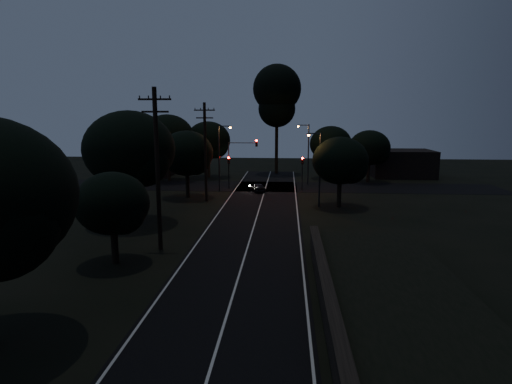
{
  "coord_description": "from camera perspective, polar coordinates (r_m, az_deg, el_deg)",
  "views": [
    {
      "loc": [
        2.7,
        -12.99,
        9.16
      ],
      "look_at": [
        0.0,
        24.0,
        2.5
      ],
      "focal_mm": 30.0,
      "sensor_mm": 36.0,
      "label": 1
    }
  ],
  "objects": [
    {
      "name": "tree_far_ne",
      "position": [
        63.35,
        10.13,
        6.22
      ],
      "size": [
        6.06,
        6.06,
        7.67
      ],
      "color": "black",
      "rests_on": "ground"
    },
    {
      "name": "building_left",
      "position": [
        69.2,
        -15.04,
        4.06
      ],
      "size": [
        10.0,
        8.0,
        4.4
      ],
      "primitive_type": "cube",
      "color": "black",
      "rests_on": "ground"
    },
    {
      "name": "tree_far_nw",
      "position": [
        64.01,
        -6.2,
        6.74
      ],
      "size": [
        6.56,
        6.56,
        8.31
      ],
      "color": "black",
      "rests_on": "ground"
    },
    {
      "name": "signal_right",
      "position": [
        53.39,
        6.2,
        3.32
      ],
      "size": [
        0.28,
        0.35,
        4.1
      ],
      "color": "black",
      "rests_on": "ground"
    },
    {
      "name": "streetlight_b",
      "position": [
        57.23,
        6.81,
        5.58
      ],
      "size": [
        1.66,
        0.26,
        8.0
      ],
      "color": "black",
      "rests_on": "ground"
    },
    {
      "name": "signal_mast",
      "position": [
        53.5,
        -1.87,
        5.01
      ],
      "size": [
        3.7,
        0.35,
        6.25
      ],
      "color": "black",
      "rests_on": "ground"
    },
    {
      "name": "road_surface",
      "position": [
        45.14,
        0.66,
        -1.52
      ],
      "size": [
        60.0,
        70.0,
        0.03
      ],
      "color": "black",
      "rests_on": "ground"
    },
    {
      "name": "car",
      "position": [
        51.89,
        0.23,
        0.61
      ],
      "size": [
        2.3,
        3.35,
        1.06
      ],
      "primitive_type": "imported",
      "rotation": [
        0.0,
        0.0,
        3.51
      ],
      "color": "black",
      "rests_on": "ground"
    },
    {
      "name": "utility_pole_far",
      "position": [
        45.98,
        -6.78,
        5.52
      ],
      "size": [
        2.2,
        0.3,
        10.5
      ],
      "color": "black",
      "rests_on": "ground"
    },
    {
      "name": "streetlight_c",
      "position": [
        43.38,
        8.3,
        3.71
      ],
      "size": [
        1.46,
        0.26,
        7.5
      ],
      "color": "black",
      "rests_on": "ground"
    },
    {
      "name": "tree_left_d",
      "position": [
        48.34,
        -9.02,
        4.97
      ],
      "size": [
        5.93,
        5.93,
        7.52
      ],
      "color": "black",
      "rests_on": "ground"
    },
    {
      "name": "streetlight_a",
      "position": [
        51.82,
        -4.75,
        5.14
      ],
      "size": [
        1.66,
        0.26,
        8.0
      ],
      "color": "black",
      "rests_on": "ground"
    },
    {
      "name": "tree_far_e",
      "position": [
        61.14,
        15.08,
        5.6
      ],
      "size": [
        5.66,
        5.66,
        7.18
      ],
      "color": "black",
      "rests_on": "ground"
    },
    {
      "name": "tree_left_c",
      "position": [
        37.28,
        -16.2,
        5.23
      ],
      "size": [
        7.59,
        7.59,
        9.59
      ],
      "color": "black",
      "rests_on": "ground"
    },
    {
      "name": "tree_right_a",
      "position": [
        43.47,
        11.44,
        3.96
      ],
      "size": [
        5.58,
        5.58,
        7.09
      ],
      "color": "black",
      "rests_on": "ground"
    },
    {
      "name": "utility_pole_mid",
      "position": [
        29.52,
        -13.02,
        3.26
      ],
      "size": [
        2.2,
        0.3,
        11.0
      ],
      "color": "black",
      "rests_on": "ground"
    },
    {
      "name": "building_right",
      "position": [
        68.6,
        18.8,
        3.65
      ],
      "size": [
        9.0,
        7.0,
        4.0
      ],
      "primitive_type": "cube",
      "color": "black",
      "rests_on": "ground"
    },
    {
      "name": "tree_left_b",
      "position": [
        27.58,
        -18.39,
        -1.68
      ],
      "size": [
        4.55,
        4.55,
        5.78
      ],
      "color": "black",
      "rests_on": "ground"
    },
    {
      "name": "retaining_wall",
      "position": [
        18.82,
        20.16,
        -17.49
      ],
      "size": [
        6.93,
        26.0,
        1.6
      ],
      "color": "black",
      "rests_on": "ground"
    },
    {
      "name": "signal_left",
      "position": [
        53.86,
        -3.65,
        3.42
      ],
      "size": [
        0.28,
        0.35,
        4.1
      ],
      "color": "black",
      "rests_on": "ground"
    },
    {
      "name": "tall_pine",
      "position": [
        68.09,
        2.81,
        12.77
      ],
      "size": [
        7.47,
        7.47,
        16.98
      ],
      "color": "black",
      "rests_on": "ground"
    },
    {
      "name": "tree_far_w",
      "position": [
        61.18,
        -11.51,
        7.07
      ],
      "size": [
        7.31,
        7.31,
        9.32
      ],
      "color": "black",
      "rests_on": "ground"
    }
  ]
}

